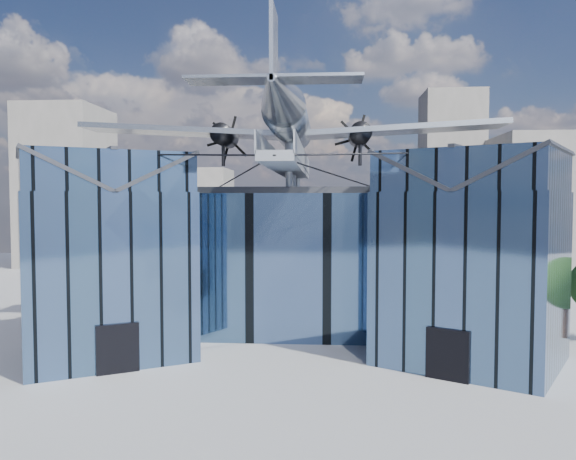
{
  "coord_description": "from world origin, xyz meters",
  "views": [
    {
      "loc": [
        2.4,
        -32.73,
        9.02
      ],
      "look_at": [
        0.0,
        2.0,
        7.2
      ],
      "focal_mm": 35.0,
      "sensor_mm": 36.0,
      "label": 1
    }
  ],
  "objects": [
    {
      "name": "ground_plane",
      "position": [
        0.0,
        0.0,
        0.0
      ],
      "size": [
        120.0,
        120.0,
        0.0
      ],
      "primitive_type": "plane",
      "color": "gray"
    },
    {
      "name": "bg_towers",
      "position": [
        1.45,
        50.49,
        10.01
      ],
      "size": [
        77.0,
        24.5,
        26.0
      ],
      "color": "slate",
      "rests_on": "ground"
    },
    {
      "name": "museum",
      "position": [
        0.0,
        5.82,
        5.54
      ],
      "size": [
        32.88,
        24.5,
        17.6
      ],
      "color": "#425F87",
      "rests_on": "ground"
    }
  ]
}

